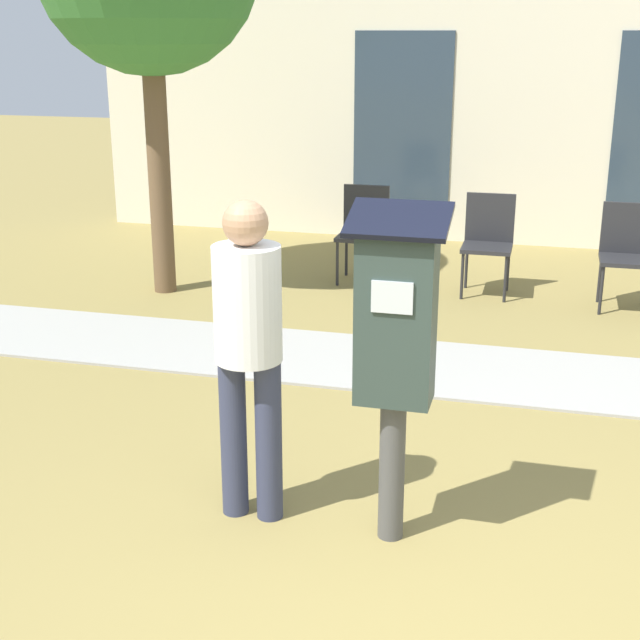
% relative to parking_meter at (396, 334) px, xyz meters
% --- Properties ---
extents(sidewalk, '(12.00, 1.10, 0.02)m').
position_rel_parking_meter_xyz_m(sidewalk, '(0.35, 2.25, -1.01)').
color(sidewalk, '#A3A099').
rests_on(sidewalk, ground).
extents(building_facade, '(10.00, 0.26, 3.20)m').
position_rel_parking_meter_xyz_m(building_facade, '(0.35, 6.48, 0.58)').
color(building_facade, beige).
rests_on(building_facade, ground).
extents(parking_meter, '(0.44, 0.31, 1.59)m').
position_rel_parking_meter_xyz_m(parking_meter, '(0.00, 0.00, 0.00)').
color(parking_meter, '#4C4C4C').
rests_on(parking_meter, ground).
extents(person_standing, '(0.32, 0.32, 1.58)m').
position_rel_parking_meter_xyz_m(person_standing, '(-0.70, 0.03, -0.09)').
color(person_standing, '#333851').
rests_on(person_standing, ground).
extents(outdoor_chair_left, '(0.44, 0.44, 0.90)m').
position_rel_parking_meter_xyz_m(outdoor_chair_left, '(-1.09, 4.49, -0.49)').
color(outdoor_chair_left, '#262628').
rests_on(outdoor_chair_left, ground).
extents(outdoor_chair_middle, '(0.44, 0.44, 0.90)m').
position_rel_parking_meter_xyz_m(outdoor_chair_middle, '(0.10, 4.33, -0.49)').
color(outdoor_chair_middle, '#262628').
rests_on(outdoor_chair_middle, ground).
extents(outdoor_chair_right, '(0.44, 0.44, 0.90)m').
position_rel_parking_meter_xyz_m(outdoor_chair_right, '(1.28, 4.17, -0.49)').
color(outdoor_chair_right, '#262628').
rests_on(outdoor_chair_right, ground).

